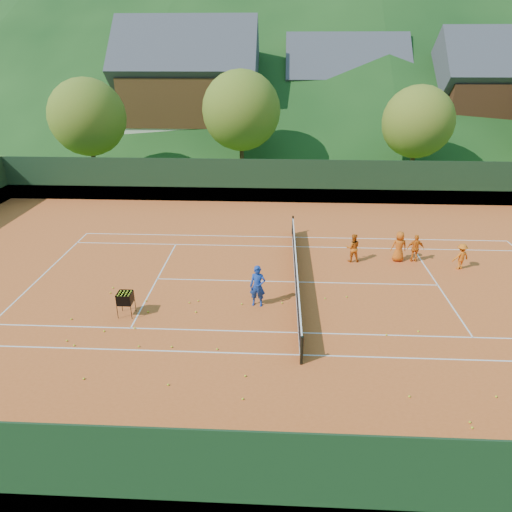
{
  "coord_description": "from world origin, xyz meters",
  "views": [
    {
      "loc": [
        -0.91,
        -18.56,
        9.68
      ],
      "look_at": [
        -1.82,
        0.0,
        1.28
      ],
      "focal_mm": 32.0,
      "sensor_mm": 36.0,
      "label": 1
    }
  ],
  "objects_px": {
    "coach": "(258,286)",
    "student_c": "(399,246)",
    "chalet_mid": "(343,98)",
    "student_d": "(461,256)",
    "chalet_left": "(190,94)",
    "tennis_net": "(296,272)",
    "ball_hopper": "(125,298)",
    "student_a": "(353,248)",
    "student_b": "(415,248)",
    "chalet_right": "(491,99)"
  },
  "relations": [
    {
      "from": "student_b",
      "to": "chalet_mid",
      "type": "height_order",
      "value": "chalet_mid"
    },
    {
      "from": "student_a",
      "to": "chalet_left",
      "type": "height_order",
      "value": "chalet_left"
    },
    {
      "from": "chalet_left",
      "to": "chalet_right",
      "type": "xyz_separation_m",
      "value": [
        30.0,
        0.0,
        -0.39
      ]
    },
    {
      "from": "ball_hopper",
      "to": "tennis_net",
      "type": "bearing_deg",
      "value": 24.9
    },
    {
      "from": "coach",
      "to": "student_c",
      "type": "relative_size",
      "value": 1.14
    },
    {
      "from": "student_d",
      "to": "tennis_net",
      "type": "xyz_separation_m",
      "value": [
        -7.94,
        -1.79,
        -0.15
      ]
    },
    {
      "from": "student_a",
      "to": "student_b",
      "type": "distance_m",
      "value": 3.11
    },
    {
      "from": "chalet_left",
      "to": "student_c",
      "type": "bearing_deg",
      "value": -61.04
    },
    {
      "from": "ball_hopper",
      "to": "chalet_right",
      "type": "relative_size",
      "value": 0.08
    },
    {
      "from": "chalet_mid",
      "to": "chalet_right",
      "type": "height_order",
      "value": "chalet_right"
    },
    {
      "from": "student_b",
      "to": "ball_hopper",
      "type": "bearing_deg",
      "value": 26.75
    },
    {
      "from": "student_b",
      "to": "student_c",
      "type": "xyz_separation_m",
      "value": [
        -0.81,
        0.03,
        0.07
      ]
    },
    {
      "from": "student_c",
      "to": "tennis_net",
      "type": "distance_m",
      "value": 5.79
    },
    {
      "from": "tennis_net",
      "to": "ball_hopper",
      "type": "bearing_deg",
      "value": -155.1
    },
    {
      "from": "student_d",
      "to": "student_b",
      "type": "bearing_deg",
      "value": -40.19
    },
    {
      "from": "student_b",
      "to": "tennis_net",
      "type": "distance_m",
      "value": 6.51
    },
    {
      "from": "coach",
      "to": "chalet_mid",
      "type": "xyz_separation_m",
      "value": [
        7.65,
        36.15,
        4.08
      ]
    },
    {
      "from": "student_a",
      "to": "tennis_net",
      "type": "relative_size",
      "value": 0.12
    },
    {
      "from": "coach",
      "to": "student_d",
      "type": "xyz_separation_m",
      "value": [
        9.59,
        3.94,
        -0.24
      ]
    },
    {
      "from": "student_c",
      "to": "ball_hopper",
      "type": "distance_m",
      "value": 13.31
    },
    {
      "from": "student_a",
      "to": "chalet_right",
      "type": "distance_m",
      "value": 32.78
    },
    {
      "from": "coach",
      "to": "student_b",
      "type": "relative_size",
      "value": 1.25
    },
    {
      "from": "coach",
      "to": "student_c",
      "type": "distance_m",
      "value": 8.3
    },
    {
      "from": "tennis_net",
      "to": "ball_hopper",
      "type": "xyz_separation_m",
      "value": [
        -6.83,
        -3.17,
        0.25
      ]
    },
    {
      "from": "student_a",
      "to": "chalet_left",
      "type": "xyz_separation_m",
      "value": [
        -12.88,
        27.59,
        4.9
      ]
    },
    {
      "from": "student_d",
      "to": "ball_hopper",
      "type": "xyz_separation_m",
      "value": [
        -14.77,
        -4.96,
        0.1
      ]
    },
    {
      "from": "student_d",
      "to": "student_a",
      "type": "bearing_deg",
      "value": -26.07
    },
    {
      "from": "student_b",
      "to": "chalet_right",
      "type": "xyz_separation_m",
      "value": [
        14.01,
        27.45,
        4.53
      ]
    },
    {
      "from": "student_b",
      "to": "chalet_left",
      "type": "bearing_deg",
      "value": -57.08
    },
    {
      "from": "chalet_left",
      "to": "chalet_mid",
      "type": "bearing_deg",
      "value": 14.04
    },
    {
      "from": "student_c",
      "to": "coach",
      "type": "bearing_deg",
      "value": 32.7
    },
    {
      "from": "student_b",
      "to": "student_c",
      "type": "bearing_deg",
      "value": 0.34
    },
    {
      "from": "student_b",
      "to": "chalet_right",
      "type": "bearing_deg",
      "value": -114.34
    },
    {
      "from": "coach",
      "to": "chalet_left",
      "type": "height_order",
      "value": "chalet_left"
    },
    {
      "from": "coach",
      "to": "student_c",
      "type": "height_order",
      "value": "coach"
    },
    {
      "from": "student_a",
      "to": "ball_hopper",
      "type": "height_order",
      "value": "student_a"
    },
    {
      "from": "ball_hopper",
      "to": "student_a",
      "type": "bearing_deg",
      "value": 29.9
    },
    {
      "from": "student_a",
      "to": "tennis_net",
      "type": "bearing_deg",
      "value": 37.88
    },
    {
      "from": "student_c",
      "to": "ball_hopper",
      "type": "xyz_separation_m",
      "value": [
        -12.0,
        -5.75,
        -0.03
      ]
    },
    {
      "from": "student_d",
      "to": "chalet_left",
      "type": "relative_size",
      "value": 0.09
    },
    {
      "from": "student_c",
      "to": "chalet_mid",
      "type": "distance_m",
      "value": 31.71
    },
    {
      "from": "student_a",
      "to": "tennis_net",
      "type": "height_order",
      "value": "student_a"
    },
    {
      "from": "coach",
      "to": "chalet_mid",
      "type": "distance_m",
      "value": 37.18
    },
    {
      "from": "chalet_right",
      "to": "student_a",
      "type": "bearing_deg",
      "value": -121.82
    },
    {
      "from": "tennis_net",
      "to": "student_d",
      "type": "bearing_deg",
      "value": 12.7
    },
    {
      "from": "student_c",
      "to": "chalet_mid",
      "type": "xyz_separation_m",
      "value": [
        0.82,
        31.42,
        4.19
      ]
    },
    {
      "from": "coach",
      "to": "student_d",
      "type": "bearing_deg",
      "value": 28.91
    },
    {
      "from": "ball_hopper",
      "to": "chalet_mid",
      "type": "relative_size",
      "value": 0.08
    },
    {
      "from": "coach",
      "to": "chalet_left",
      "type": "distance_m",
      "value": 33.56
    },
    {
      "from": "student_a",
      "to": "chalet_mid",
      "type": "height_order",
      "value": "chalet_mid"
    }
  ]
}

